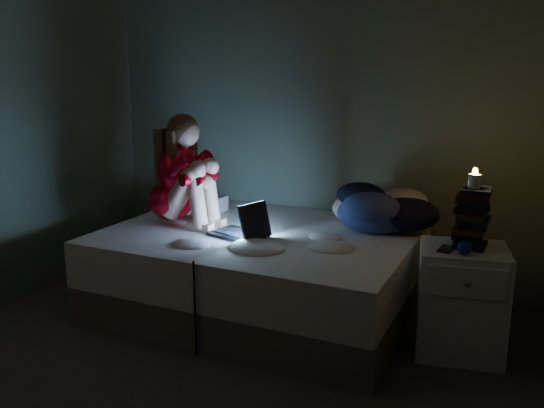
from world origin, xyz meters
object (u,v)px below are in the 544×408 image
Objects in this scene: laptop at (238,217)px; nightstand at (461,301)px; bed at (260,270)px; phone at (444,248)px; candle at (475,179)px; woman at (170,169)px.

nightstand is at bearing 19.80° from laptop.
bed is 1.32m from phone.
candle is at bearing 44.07° from nightstand.
laptop reaches higher than nightstand.
woman reaches higher than laptop.
phone is at bearing -160.63° from nightstand.
candle is at bearing 52.50° from phone.
woman reaches higher than nightstand.
phone reaches higher than nightstand.
nightstand is at bearing -124.44° from candle.
bed is 25.90× the size of candle.
bed is 1.37m from nightstand.
candle is 0.43m from phone.
woman is at bearing 168.09° from nightstand.
laptop is 0.57× the size of nightstand.
bed is 14.80× the size of phone.
laptop reaches higher than phone.
phone is at bearing -143.89° from candle.
laptop is at bearing -5.73° from woman.
candle is at bearing -1.95° from bed.
nightstand reaches higher than bed.
laptop is at bearing 172.04° from nightstand.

